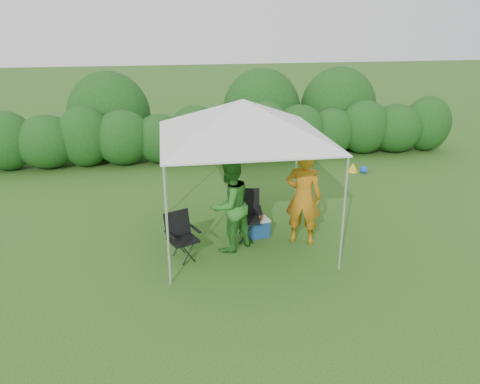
{
  "coord_description": "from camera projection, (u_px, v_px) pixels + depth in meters",
  "views": [
    {
      "loc": [
        -1.43,
        -7.97,
        4.31
      ],
      "look_at": [
        -0.08,
        0.4,
        1.05
      ],
      "focal_mm": 35.0,
      "sensor_mm": 36.0,
      "label": 1
    }
  ],
  "objects": [
    {
      "name": "chair_left",
      "position": [
        181.0,
        233.0,
        8.64
      ],
      "size": [
        0.67,
        0.65,
        0.89
      ],
      "rotation": [
        0.0,
        0.0,
        0.42
      ],
      "color": "black",
      "rests_on": "ground"
    },
    {
      "name": "ground",
      "position": [
        247.0,
        249.0,
        9.1
      ],
      "size": [
        70.0,
        70.0,
        0.0
      ],
      "primitive_type": "plane",
      "color": "#35641F"
    },
    {
      "name": "woman",
      "position": [
        230.0,
        205.0,
        8.82
      ],
      "size": [
        1.12,
        1.07,
        1.82
      ],
      "primitive_type": "imported",
      "rotation": [
        0.0,
        0.0,
        3.75
      ],
      "color": "#307C28",
      "rests_on": "ground"
    },
    {
      "name": "canopy",
      "position": [
        243.0,
        119.0,
        8.68
      ],
      "size": [
        3.1,
        3.1,
        2.83
      ],
      "color": "silver",
      "rests_on": "ground"
    },
    {
      "name": "bottle",
      "position": [
        261.0,
        215.0,
        9.45
      ],
      "size": [
        0.06,
        0.06,
        0.23
      ],
      "primitive_type": "cylinder",
      "color": "#592D0C",
      "rests_on": "cooler"
    },
    {
      "name": "chair_right",
      "position": [
        246.0,
        211.0,
        9.43
      ],
      "size": [
        0.67,
        0.62,
        0.99
      ],
      "rotation": [
        0.0,
        0.0,
        -0.14
      ],
      "color": "black",
      "rests_on": "ground"
    },
    {
      "name": "hedge",
      "position": [
        216.0,
        134.0,
        14.34
      ],
      "size": [
        15.68,
        1.53,
        1.8
      ],
      "color": "#1D4F18",
      "rests_on": "ground"
    },
    {
      "name": "man",
      "position": [
        303.0,
        197.0,
        9.07
      ],
      "size": [
        0.83,
        0.71,
        1.93
      ],
      "primitive_type": "imported",
      "rotation": [
        0.0,
        0.0,
        2.72
      ],
      "color": "#C77516",
      "rests_on": "ground"
    },
    {
      "name": "cooler",
      "position": [
        258.0,
        228.0,
        9.58
      ],
      "size": [
        0.5,
        0.4,
        0.38
      ],
      "rotation": [
        0.0,
        0.0,
        0.18
      ],
      "color": "navy",
      "rests_on": "ground"
    },
    {
      "name": "lawn_toy",
      "position": [
        356.0,
        168.0,
        13.47
      ],
      "size": [
        0.53,
        0.44,
        0.26
      ],
      "color": "yellow",
      "rests_on": "ground"
    }
  ]
}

